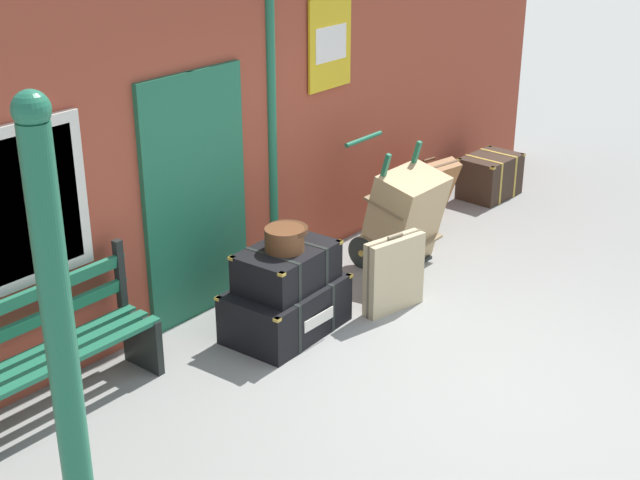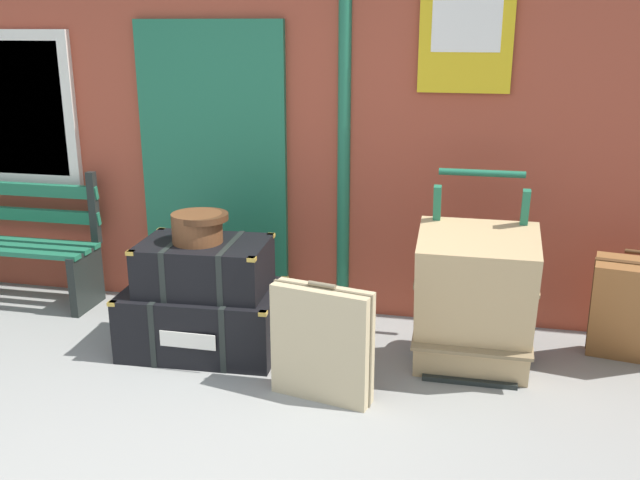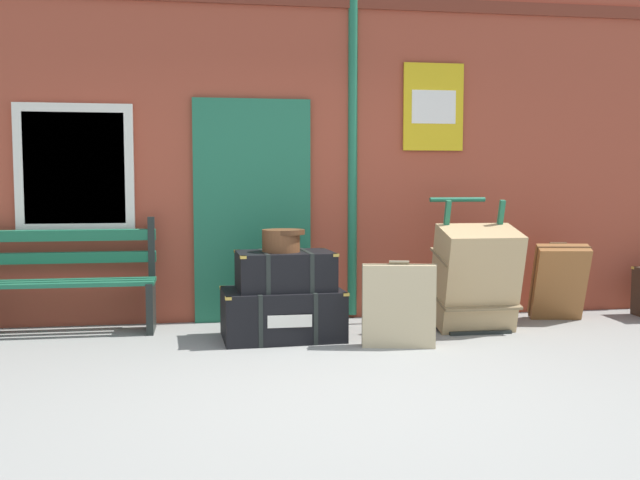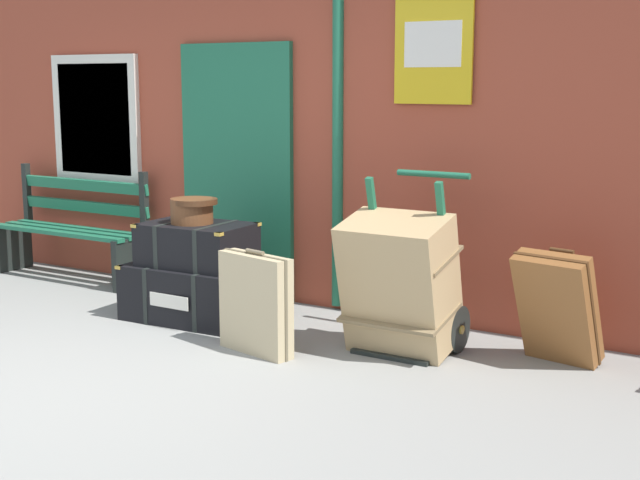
# 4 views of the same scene
# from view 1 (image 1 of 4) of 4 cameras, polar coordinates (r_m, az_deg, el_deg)

# --- Properties ---
(ground_plane) EXTENTS (60.00, 60.00, 0.00)m
(ground_plane) POSITION_cam_1_polar(r_m,az_deg,el_deg) (7.02, 9.48, -8.86)
(ground_plane) COLOR gray
(brick_facade) EXTENTS (10.40, 0.35, 3.20)m
(brick_facade) POSITION_cam_1_polar(r_m,az_deg,el_deg) (7.83, -6.51, 7.54)
(brick_facade) COLOR #9E422D
(brick_facade) RESTS_ON ground
(lamp_post) EXTENTS (0.28, 0.28, 2.84)m
(lamp_post) POSITION_cam_1_polar(r_m,az_deg,el_deg) (4.49, -14.95, -13.39)
(lamp_post) COLOR #1E6647
(lamp_post) RESTS_ON ground
(platform_bench) EXTENTS (1.60, 0.43, 1.01)m
(platform_bench) POSITION_cam_1_polar(r_m,az_deg,el_deg) (6.72, -16.42, -6.75)
(platform_bench) COLOR #1E6647
(platform_bench) RESTS_ON ground
(steamer_trunk_base) EXTENTS (1.04, 0.70, 0.43)m
(steamer_trunk_base) POSITION_cam_1_polar(r_m,az_deg,el_deg) (7.55, -2.15, -4.29)
(steamer_trunk_base) COLOR black
(steamer_trunk_base) RESTS_ON ground
(steamer_trunk_middle) EXTENTS (0.84, 0.59, 0.33)m
(steamer_trunk_middle) POSITION_cam_1_polar(r_m,az_deg,el_deg) (7.40, -2.08, -1.67)
(steamer_trunk_middle) COLOR black
(steamer_trunk_middle) RESTS_ON steamer_trunk_base
(round_hatbox) EXTENTS (0.36, 0.33, 0.19)m
(round_hatbox) POSITION_cam_1_polar(r_m,az_deg,el_deg) (7.27, -2.20, 0.16)
(round_hatbox) COLOR brown
(round_hatbox) RESTS_ON steamer_trunk_middle
(porters_trolley) EXTENTS (0.71, 0.68, 1.18)m
(porters_trolley) POSITION_cam_1_polar(r_m,az_deg,el_deg) (8.86, 4.27, 0.41)
(porters_trolley) COLOR black
(porters_trolley) RESTS_ON ground
(large_brown_trunk) EXTENTS (0.70, 0.63, 0.96)m
(large_brown_trunk) POSITION_cam_1_polar(r_m,az_deg,el_deg) (8.69, 5.27, 1.40)
(large_brown_trunk) COLOR tan
(large_brown_trunk) RESTS_ON ground
(suitcase_umber) EXTENTS (0.60, 0.27, 0.71)m
(suitcase_umber) POSITION_cam_1_polar(r_m,az_deg,el_deg) (7.87, 4.63, -2.12)
(suitcase_umber) COLOR tan
(suitcase_umber) RESTS_ON ground
(suitcase_olive) EXTENTS (0.55, 0.49, 0.75)m
(suitcase_olive) POSITION_cam_1_polar(r_m,az_deg,el_deg) (9.64, 6.91, 2.89)
(suitcase_olive) COLOR brown
(suitcase_olive) RESTS_ON ground
(corner_trunk) EXTENTS (0.71, 0.52, 0.49)m
(corner_trunk) POSITION_cam_1_polar(r_m,az_deg,el_deg) (10.68, 10.55, 3.94)
(corner_trunk) COLOR #332319
(corner_trunk) RESTS_ON ground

